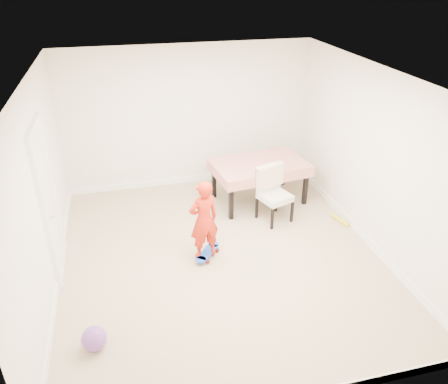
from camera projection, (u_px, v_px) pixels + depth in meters
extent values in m
plane|color=tan|center=(221.00, 256.00, 6.37)|extent=(5.00, 5.00, 0.00)
cube|color=white|center=(220.00, 79.00, 5.15)|extent=(4.50, 5.00, 0.04)
cube|color=white|center=(189.00, 118.00, 7.88)|extent=(4.50, 0.04, 2.60)
cube|color=white|center=(289.00, 303.00, 3.63)|extent=(4.50, 0.04, 2.60)
cube|color=white|center=(42.00, 196.00, 5.29)|extent=(0.04, 5.00, 2.60)
cube|color=white|center=(372.00, 160.00, 6.23)|extent=(0.04, 5.00, 2.60)
cube|color=white|center=(49.00, 204.00, 5.68)|extent=(0.11, 0.94, 2.11)
cube|color=white|center=(191.00, 179.00, 8.47)|extent=(4.50, 0.02, 0.12)
cube|color=white|center=(59.00, 277.00, 5.87)|extent=(0.02, 5.00, 0.12)
cube|color=white|center=(360.00, 233.00, 6.82)|extent=(0.02, 5.00, 0.12)
imported|color=red|center=(204.00, 222.00, 6.07)|extent=(0.50, 0.39, 1.20)
sphere|color=#7743A2|center=(94.00, 339.00, 4.81)|extent=(0.28, 0.28, 0.28)
cylinder|color=yellow|center=(340.00, 220.00, 7.21)|extent=(0.15, 0.40, 0.06)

